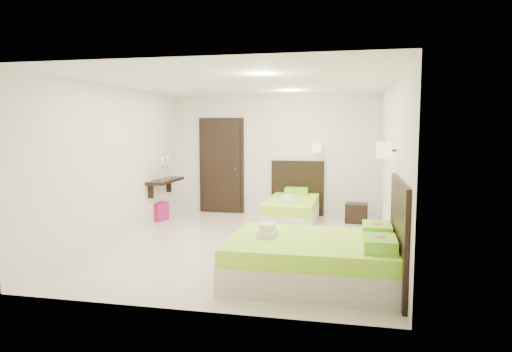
% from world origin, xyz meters
% --- Properties ---
extents(floor, '(5.50, 5.50, 0.00)m').
position_xyz_m(floor, '(0.00, 0.00, 0.00)').
color(floor, beige).
rests_on(floor, ground).
extents(bed_single, '(1.14, 1.91, 1.57)m').
position_xyz_m(bed_single, '(0.51, 1.88, 0.29)').
color(bed_single, beige).
rests_on(bed_single, ground).
extents(bed_double, '(2.07, 1.76, 1.71)m').
position_xyz_m(bed_double, '(1.30, -1.56, 0.31)').
color(bed_double, beige).
rests_on(bed_double, ground).
extents(nightstand, '(0.46, 0.41, 0.39)m').
position_xyz_m(nightstand, '(1.77, 2.18, 0.19)').
color(nightstand, black).
rests_on(nightstand, ground).
extents(ottoman, '(0.44, 0.44, 0.37)m').
position_xyz_m(ottoman, '(-2.28, 1.59, 0.19)').
color(ottoman, '#9C1455').
rests_on(ottoman, ground).
extents(door, '(1.02, 0.15, 2.14)m').
position_xyz_m(door, '(-1.20, 2.70, 1.05)').
color(door, black).
rests_on(door, ground).
extents(console_shelf, '(0.35, 1.20, 0.78)m').
position_xyz_m(console_shelf, '(-2.08, 1.60, 0.82)').
color(console_shelf, black).
rests_on(console_shelf, ground).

